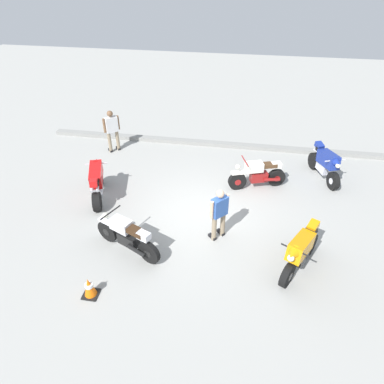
# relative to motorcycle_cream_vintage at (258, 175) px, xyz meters

# --- Properties ---
(ground_plane) EXTENTS (40.00, 40.00, 0.00)m
(ground_plane) POSITION_rel_motorcycle_cream_vintage_xyz_m (-1.59, -1.84, -0.49)
(ground_plane) COLOR #9E9E99
(curb_edge) EXTENTS (14.00, 0.30, 0.15)m
(curb_edge) POSITION_rel_motorcycle_cream_vintage_xyz_m (-1.59, 2.76, -0.41)
(curb_edge) COLOR gray
(curb_edge) RESTS_ON ground
(motorcycle_cream_vintage) EXTENTS (1.90, 0.89, 1.07)m
(motorcycle_cream_vintage) POSITION_rel_motorcycle_cream_vintage_xyz_m (0.00, 0.00, 0.00)
(motorcycle_cream_vintage) COLOR black
(motorcycle_cream_vintage) RESTS_ON ground
(motorcycle_red_sportbike) EXTENTS (0.91, 1.91, 1.14)m
(motorcycle_red_sportbike) POSITION_rel_motorcycle_cream_vintage_xyz_m (-5.00, -1.42, 0.11)
(motorcycle_red_sportbike) COLOR black
(motorcycle_red_sportbike) RESTS_ON ground
(motorcycle_blue_sportbike) EXTENTS (0.92, 1.91, 1.14)m
(motorcycle_blue_sportbike) POSITION_rel_motorcycle_cream_vintage_xyz_m (2.26, 0.95, 0.11)
(motorcycle_blue_sportbike) COLOR black
(motorcycle_blue_sportbike) RESTS_ON ground
(motorcycle_orange_sportbike) EXTENTS (1.10, 1.81, 1.14)m
(motorcycle_orange_sportbike) POSITION_rel_motorcycle_cream_vintage_xyz_m (1.05, -3.48, 0.11)
(motorcycle_orange_sportbike) COLOR black
(motorcycle_orange_sportbike) RESTS_ON ground
(motorcycle_silver_cruiser) EXTENTS (1.95, 1.03, 1.09)m
(motorcycle_silver_cruiser) POSITION_rel_motorcycle_cream_vintage_xyz_m (-3.30, -3.60, 0.03)
(motorcycle_silver_cruiser) COLOR black
(motorcycle_silver_cruiser) RESTS_ON ground
(person_in_white_shirt) EXTENTS (0.56, 0.54, 1.67)m
(person_in_white_shirt) POSITION_rel_motorcycle_cream_vintage_xyz_m (-5.60, 1.66, 0.46)
(person_in_white_shirt) COLOR gray
(person_in_white_shirt) RESTS_ON ground
(person_in_blue_shirt) EXTENTS (0.52, 0.54, 1.57)m
(person_in_blue_shirt) POSITION_rel_motorcycle_cream_vintage_xyz_m (-1.03, -2.68, 0.39)
(person_in_blue_shirt) COLOR gray
(person_in_blue_shirt) RESTS_ON ground
(traffic_cone) EXTENTS (0.36, 0.36, 0.53)m
(traffic_cone) POSITION_rel_motorcycle_cream_vintage_xyz_m (-3.72, -5.13, -0.23)
(traffic_cone) COLOR black
(traffic_cone) RESTS_ON ground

